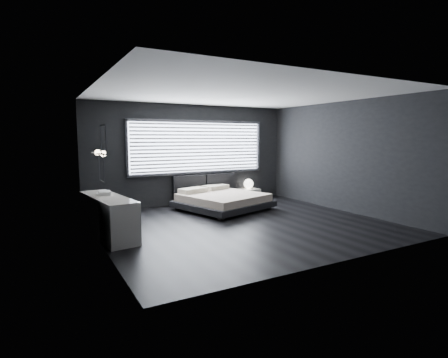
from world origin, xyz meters
TOP-DOWN VIEW (x-y plane):
  - room at (0.00, 0.00)m, footprint 6.04×6.00m
  - window at (0.20, 2.70)m, footprint 4.14×0.09m
  - headboard at (0.36, 2.64)m, footprint 1.96×0.16m
  - sconce_near at (-2.88, 0.05)m, footprint 0.18×0.11m
  - sconce_far at (-2.88, 0.65)m, footprint 0.18×0.11m
  - wall_art_upper at (-2.98, -0.55)m, footprint 0.01×0.48m
  - wall_art_lower at (-2.98, -0.30)m, footprint 0.01×0.48m
  - bed at (0.35, 1.59)m, footprint 2.54×2.48m
  - nightstand at (1.77, 2.48)m, footprint 0.58×0.49m
  - orb_lamp at (1.78, 2.53)m, footprint 0.29×0.29m
  - dresser at (-2.78, 0.41)m, footprint 0.79×1.99m
  - book_stack at (-2.79, 0.63)m, footprint 0.33×0.39m

SIDE VIEW (x-z plane):
  - nightstand at x=1.77m, z-range 0.00..0.33m
  - bed at x=0.35m, z-range -0.02..0.52m
  - dresser at x=-2.78m, z-range 0.00..0.77m
  - orb_lamp at x=1.78m, z-range 0.33..0.62m
  - headboard at x=0.36m, z-range 0.31..0.83m
  - book_stack at x=-2.79m, z-range 0.77..0.84m
  - wall_art_lower at x=-2.98m, z-range 1.14..1.62m
  - room at x=0.00m, z-range 0.00..2.80m
  - sconce_near at x=-2.88m, z-range 1.55..1.66m
  - sconce_far at x=-2.88m, z-range 1.55..1.66m
  - window at x=0.20m, z-range 0.85..2.37m
  - wall_art_upper at x=-2.98m, z-range 1.61..2.09m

